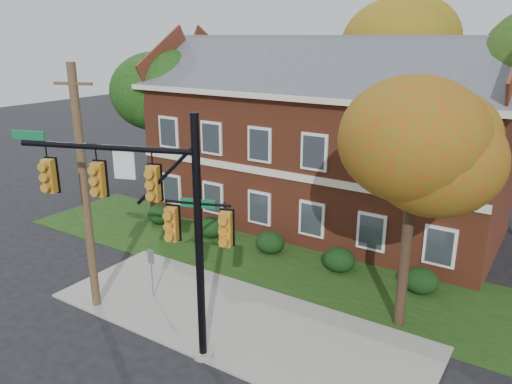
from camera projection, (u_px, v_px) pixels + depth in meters
The scene contains 15 objects.
ground at pixel (218, 334), 17.09m from camera, with size 120.00×120.00×0.00m, color black.
sidewalk at pixel (235, 320), 17.88m from camera, with size 14.00×5.00×0.08m, color gray.
grass_strip at pixel (300, 268), 21.89m from camera, with size 30.00×6.00×0.04m, color #193811.
apartment_building at pixel (323, 131), 26.19m from camera, with size 18.80×8.80×9.74m.
hedge_far_left at pixel (160, 214), 26.97m from camera, with size 1.40×1.26×1.05m, color black.
hedge_left at pixel (211, 227), 25.15m from camera, with size 1.40×1.26×1.05m, color black.
hedge_center at pixel (270, 242), 23.33m from camera, with size 1.40×1.26×1.05m, color black.
hedge_right at pixel (339, 260), 21.51m from camera, with size 1.40×1.26×1.05m, color black.
hedge_far_right at pixel (421, 281), 19.70m from camera, with size 1.40×1.26×1.05m, color black.
tree_near_right at pixel (423, 140), 15.46m from camera, with size 4.50×4.25×8.58m.
tree_left_rear at pixel (168, 89), 29.84m from camera, with size 5.40×5.10×8.88m.
tree_far_rear at pixel (401, 51), 30.61m from camera, with size 6.84×6.46×11.52m.
traffic_signal at pixel (153, 211), 14.75m from camera, with size 6.64×2.50×7.78m.
utility_pole at pixel (85, 191), 17.51m from camera, with size 1.34×0.57×8.96m.
sign_post at pixel (151, 266), 19.05m from camera, with size 0.29×0.06×2.03m.
Camera 1 is at (9.18, -11.73, 9.79)m, focal length 35.00 mm.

